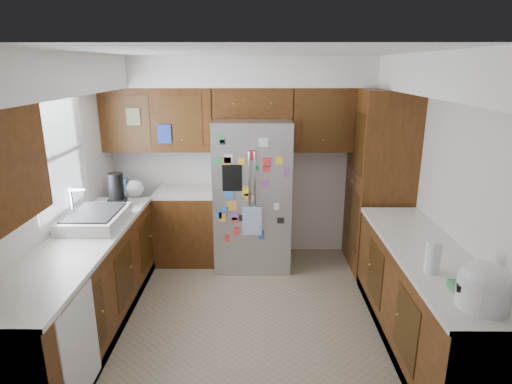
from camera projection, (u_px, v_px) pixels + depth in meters
floor at (251, 315)px, 4.27m from camera, size 3.60×3.60×0.00m
room_shell at (240, 128)px, 4.11m from camera, size 3.64×3.24×2.52m
left_counter_run at (112, 274)px, 4.19m from camera, size 1.36×3.20×0.92m
right_counter_run at (423, 304)px, 3.69m from camera, size 0.63×2.25×0.92m
pantry at (379, 182)px, 5.06m from camera, size 0.60×0.90×2.15m
fridge at (253, 194)px, 5.17m from camera, size 0.90×0.79×1.80m
bridge_cabinet at (253, 102)px, 5.08m from camera, size 0.96×0.34×0.35m
fridge_top_items at (246, 76)px, 4.98m from camera, size 0.94×0.33×0.28m
sink_assembly at (95, 218)px, 4.10m from camera, size 0.52×0.70×0.37m
left_counter_clutter at (124, 190)px, 4.80m from camera, size 0.37×0.88×0.38m
rice_cooker at (485, 285)px, 2.69m from camera, size 0.33×0.33×0.29m
paper_towel at (433, 257)px, 3.14m from camera, size 0.11×0.11×0.25m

